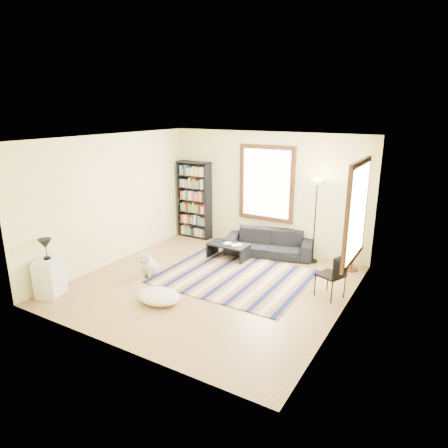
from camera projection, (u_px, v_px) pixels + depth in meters
The scene contains 21 objects.
floor at pixel (211, 286), 7.84m from camera, with size 5.00×5.00×0.10m, color #A37E4A.
ceiling at pixel (210, 136), 7.02m from camera, with size 5.00×5.00×0.10m, color white.
wall_back at pixel (268, 191), 9.53m from camera, with size 5.00×0.10×2.80m, color #F1E9A2.
wall_front at pixel (108, 258), 5.32m from camera, with size 5.00×0.10×2.80m, color #F1E9A2.
wall_left at pixel (111, 200), 8.67m from camera, with size 0.10×5.00×2.80m, color #F1E9A2.
wall_right at pixel (349, 237), 6.18m from camera, with size 0.10×5.00×2.80m, color #F1E9A2.
window_back at pixel (266, 183), 9.41m from camera, with size 1.20×0.06×1.60m, color white.
window_right at pixel (357, 212), 6.83m from camera, with size 0.06×1.20×1.60m, color white.
rug at pixel (234, 276), 8.15m from camera, with size 2.91×2.33×0.02m, color #0C173F.
sofa at pixel (269, 243), 9.28m from camera, with size 0.79×2.01×0.59m, color black.
bookshelf at pixel (194, 200), 10.42m from camera, with size 0.90×0.30×2.00m, color black.
coffee_table at pixel (229, 251), 9.08m from camera, with size 0.90×0.50×0.36m, color black.
book_a at pixel (225, 243), 9.07m from camera, with size 0.15×0.20×0.02m, color beige.
book_b at pixel (235, 244), 8.99m from camera, with size 0.18×0.24×0.02m, color beige.
floor_cushion at pixel (159, 296), 7.08m from camera, with size 0.83×0.62×0.21m, color beige.
floor_lamp at pixel (315, 222), 8.69m from camera, with size 0.30×0.30×1.86m, color black, non-canonical shape.
side_table at pixel (352, 258), 8.41m from camera, with size 0.40×0.40×0.54m, color #452411.
folding_chair at pixel (330, 275), 7.17m from camera, with size 0.42×0.40×0.86m, color black.
white_cabinet at pixel (50, 277), 7.29m from camera, with size 0.38×0.50×0.70m, color silver.
table_lamp at pixel (46, 249), 7.14m from camera, with size 0.24×0.24×0.38m, color black, non-canonical shape.
dog at pixel (150, 263), 8.17m from camera, with size 0.38×0.53×0.53m, color silver, non-canonical shape.
Camera 1 is at (3.87, -6.05, 3.34)m, focal length 32.00 mm.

